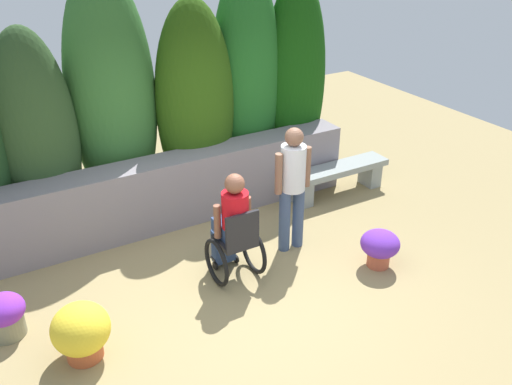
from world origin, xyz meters
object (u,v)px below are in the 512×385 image
Objects in this scene: person_in_wheelchair at (233,230)px; flower_pot_red_accent at (4,315)px; stone_bench at (338,175)px; person_standing_companion at (293,182)px; flower_pot_terracotta_by_wall at (380,246)px; flower_pot_purple_near at (81,332)px.

person_in_wheelchair is 2.47m from flower_pot_red_accent.
stone_bench is 1.01× the size of person_standing_companion.
person_standing_companion is at bearing -146.25° from stone_bench.
flower_pot_red_accent is (-3.33, 0.07, -0.67)m from person_standing_companion.
stone_bench is 1.87m from flower_pot_terracotta_by_wall.
person_in_wheelchair is 1.76m from flower_pot_terracotta_by_wall.
person_in_wheelchair is at bearing 13.35° from flower_pot_purple_near.
flower_pot_terracotta_by_wall is (1.59, -0.69, -0.35)m from person_in_wheelchair.
person_standing_companion is at bearing -1.22° from flower_pot_red_accent.
person_in_wheelchair is 0.96m from person_standing_companion.
stone_bench is at bearing 28.79° from person_in_wheelchair.
flower_pot_purple_near reaches higher than stone_bench.
person_standing_companion is 2.88m from flower_pot_purple_near.
person_standing_companion reaches higher than person_in_wheelchair.
flower_pot_red_accent is at bearing 130.57° from flower_pot_purple_near.
person_in_wheelchair is 2.26× the size of flower_pot_purple_near.
stone_bench is 3.45× the size of flower_pot_red_accent.
flower_pot_purple_near is at bearing -49.43° from flower_pot_red_accent.
person_in_wheelchair is at bearing -5.82° from flower_pot_red_accent.
person_in_wheelchair is at bearing -153.71° from stone_bench.
person_in_wheelchair is 1.92m from flower_pot_purple_near.
flower_pot_red_accent is (-4.02, 0.93, -0.02)m from flower_pot_terracotta_by_wall.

